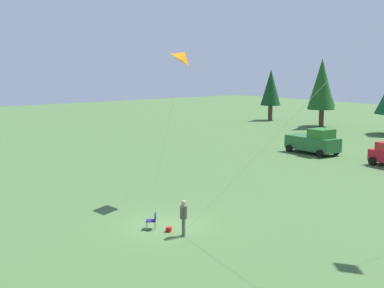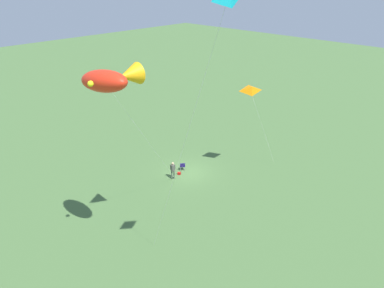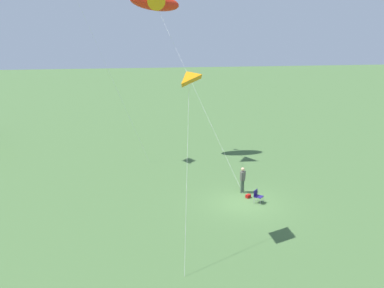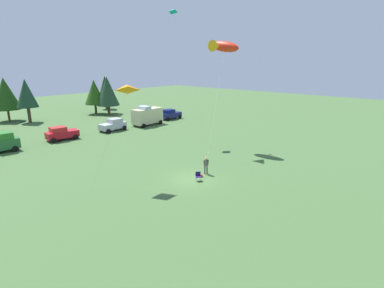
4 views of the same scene
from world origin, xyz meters
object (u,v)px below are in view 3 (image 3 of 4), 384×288
(person_kite_flyer, at_px, (243,178))
(folding_chair, at_px, (257,195))
(backpack_on_grass, at_px, (248,196))
(kite_delta_orange, at_px, (186,77))
(kite_large_fish, at_px, (155,2))

(person_kite_flyer, xyz_separation_m, folding_chair, (-1.79, -0.53, -0.53))
(backpack_on_grass, height_order, kite_delta_orange, kite_delta_orange)
(backpack_on_grass, xyz_separation_m, kite_delta_orange, (-4.60, 4.55, 8.33))
(folding_chair, bearing_deg, backpack_on_grass, 153.65)
(folding_chair, distance_m, kite_large_fish, 17.16)
(kite_large_fish, height_order, kite_delta_orange, kite_large_fish)
(person_kite_flyer, bearing_deg, folding_chair, -29.74)
(kite_delta_orange, bearing_deg, person_kite_flyer, -38.24)
(folding_chair, distance_m, kite_delta_orange, 10.08)
(backpack_on_grass, bearing_deg, person_kite_flyer, 9.54)
(folding_chair, bearing_deg, kite_large_fish, 156.65)
(folding_chair, relative_size, backpack_on_grass, 2.56)
(person_kite_flyer, xyz_separation_m, backpack_on_grass, (-0.97, -0.16, -0.91))
(backpack_on_grass, relative_size, kite_large_fish, 0.02)
(person_kite_flyer, relative_size, folding_chair, 2.12)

